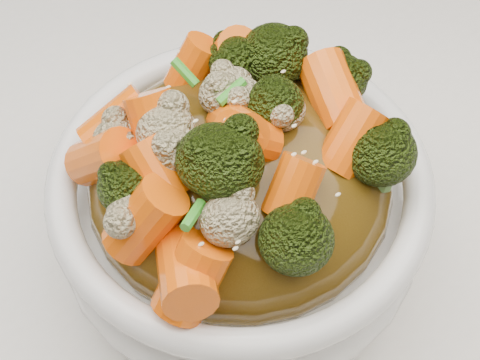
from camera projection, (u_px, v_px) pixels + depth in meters
tablecloth at (246, 227)px, 0.52m from camera, size 1.20×0.80×0.04m
bowl at (240, 212)px, 0.45m from camera, size 0.27×0.27×0.09m
sauce_base at (240, 183)px, 0.42m from camera, size 0.22×0.22×0.10m
carrots at (240, 110)px, 0.37m from camera, size 0.22×0.22×0.05m
broccoli at (240, 111)px, 0.37m from camera, size 0.22×0.22×0.04m
cauliflower at (240, 114)px, 0.38m from camera, size 0.22×0.22×0.04m
scallions at (240, 108)px, 0.37m from camera, size 0.16×0.16×0.02m
sesame_seeds at (240, 108)px, 0.37m from camera, size 0.20×0.20×0.01m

